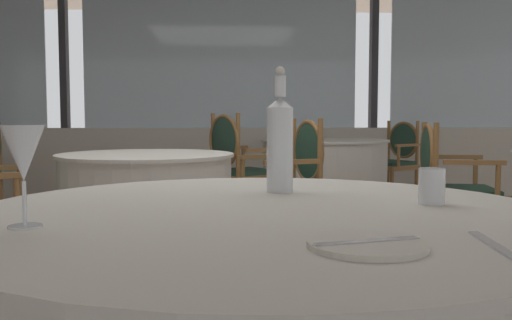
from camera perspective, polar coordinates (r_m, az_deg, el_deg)
The scene contains 14 objects.
ground_plane at distance 3.02m, azimuth -4.18°, elevation -14.36°, with size 15.22×15.22×0.00m, color brown.
window_wall_far at distance 6.79m, azimuth -3.55°, elevation 5.16°, with size 11.71×0.14×2.68m.
side_plate at distance 0.94m, azimuth 11.26°, elevation -8.45°, with size 0.20×0.20×0.01m, color silver.
butter_knife at distance 0.94m, azimuth 11.26°, elevation -8.14°, with size 0.19×0.02×0.00m, color silver.
dinner_fork at distance 1.02m, azimuth 22.99°, elevation -7.93°, with size 0.20×0.02×0.00m, color silver.
water_bottle at distance 1.60m, azimuth 2.45°, elevation 1.92°, with size 0.08×0.08×0.36m.
wine_glass at distance 1.16m, azimuth -22.64°, elevation 0.48°, with size 0.08×0.08×0.20m.
water_tumbler at distance 1.45m, azimuth 17.45°, elevation -2.54°, with size 0.06×0.06×0.09m, color white.
background_table_0 at distance 3.45m, azimuth -11.07°, elevation -5.60°, with size 1.05×1.05×0.75m.
dining_chair_0_0 at distance 3.71m, azimuth 3.54°, elevation -1.84°, with size 0.58×0.62×0.96m.
background_table_2 at distance 5.60m, azimuth 6.99°, elevation -1.78°, with size 1.26×1.26×0.75m.
dining_chair_2_0 at distance 6.35m, azimuth 14.01°, elevation 0.41°, with size 0.64×0.65×0.94m.
dining_chair_2_1 at distance 4.92m, azimuth -2.11°, elevation -0.12°, with size 0.64×0.65×1.01m.
dining_chair_3_1 at distance 3.89m, azimuth 18.90°, elevation -1.96°, with size 0.53×0.59×0.94m.
Camera 1 is at (0.06, -2.86, 0.97)m, focal length 39.28 mm.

